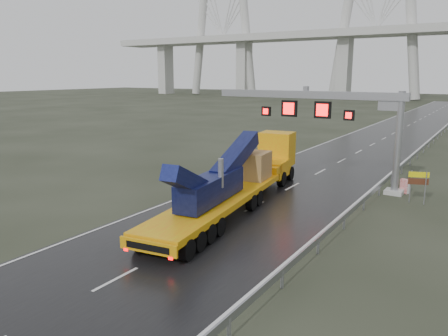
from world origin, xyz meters
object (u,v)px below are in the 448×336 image
Objects in this scene: heavy_haul_truck at (245,174)px; striped_barrier at (405,186)px; exit_sign_pair at (418,181)px; sign_gantry at (332,111)px.

striped_barrier is (8.80, 7.64, -1.26)m from heavy_haul_truck.
striped_barrier is at bearing 33.19° from heavy_haul_truck.
exit_sign_pair is at bearing 20.29° from heavy_haul_truck.
heavy_haul_truck is at bearing -172.62° from exit_sign_pair.
sign_gantry is 8.66m from heavy_haul_truck.
heavy_haul_truck is (-3.42, -6.97, -3.84)m from sign_gantry.
sign_gantry is at bearing 145.08° from exit_sign_pair.
sign_gantry is at bearing -151.21° from striped_barrier.
heavy_haul_truck is at bearing -116.15° from sign_gantry.
exit_sign_pair is at bearing -14.23° from sign_gantry.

